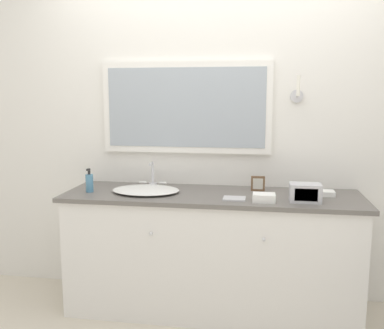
# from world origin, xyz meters

# --- Properties ---
(wall_back) EXTENTS (8.00, 0.18, 2.55)m
(wall_back) POSITION_xyz_m (-0.01, 0.63, 1.28)
(wall_back) COLOR white
(wall_back) RESTS_ON ground_plane
(vanity_counter) EXTENTS (2.03, 0.60, 0.84)m
(vanity_counter) POSITION_xyz_m (0.00, 0.30, 0.42)
(vanity_counter) COLOR white
(vanity_counter) RESTS_ON ground_plane
(sink_basin) EXTENTS (0.47, 0.40, 0.19)m
(sink_basin) POSITION_xyz_m (-0.46, 0.28, 0.86)
(sink_basin) COLOR white
(sink_basin) RESTS_ON vanity_counter
(soap_bottle) EXTENTS (0.05, 0.05, 0.17)m
(soap_bottle) POSITION_xyz_m (-0.85, 0.23, 0.91)
(soap_bottle) COLOR teal
(soap_bottle) RESTS_ON vanity_counter
(appliance_box) EXTENTS (0.19, 0.13, 0.12)m
(appliance_box) POSITION_xyz_m (0.61, 0.17, 0.90)
(appliance_box) COLOR #BCBCC1
(appliance_box) RESTS_ON vanity_counter
(picture_frame) EXTENTS (0.10, 0.01, 0.11)m
(picture_frame) POSITION_xyz_m (0.31, 0.44, 0.90)
(picture_frame) COLOR brown
(picture_frame) RESTS_ON vanity_counter
(hand_towel_near_sink) EXTENTS (0.16, 0.10, 0.03)m
(hand_towel_near_sink) POSITION_xyz_m (0.74, 0.37, 0.86)
(hand_towel_near_sink) COLOR white
(hand_towel_near_sink) RESTS_ON vanity_counter
(hand_towel_far_corner) EXTENTS (0.14, 0.11, 0.05)m
(hand_towel_far_corner) POSITION_xyz_m (0.35, 0.13, 0.87)
(hand_towel_far_corner) COLOR white
(hand_towel_far_corner) RESTS_ON vanity_counter
(metal_tray) EXTENTS (0.14, 0.12, 0.01)m
(metal_tray) POSITION_xyz_m (0.16, 0.17, 0.85)
(metal_tray) COLOR silver
(metal_tray) RESTS_ON vanity_counter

